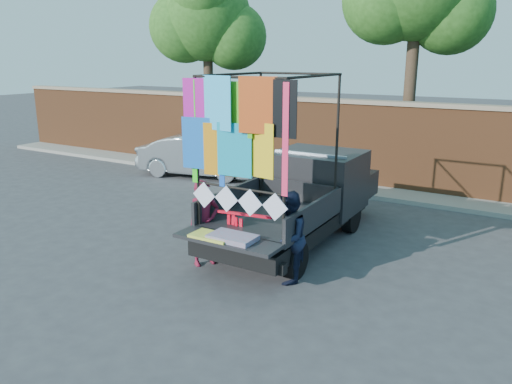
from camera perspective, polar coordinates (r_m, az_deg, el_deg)
The scene contains 9 objects.
ground at distance 9.62m, azimuth -2.37°, elevation -8.26°, with size 90.00×90.00×0.00m, color #38383A.
brick_wall at distance 15.38m, azimuth 12.00°, elevation 5.49°, with size 30.00×0.45×2.61m.
curb at distance 14.99m, azimuth 10.86°, elevation 0.35°, with size 30.00×1.20×0.12m, color gray.
tree_left at distance 19.24m, azimuth -5.72°, elevation 18.94°, with size 4.20×3.30×7.05m.
pickup_truck at distance 11.00m, azimuth 5.78°, elevation -0.35°, with size 2.24×5.61×3.53m.
sedan at distance 16.57m, azimuth -6.44°, elevation 4.11°, with size 1.42×4.08×1.34m, color silver.
woman at distance 9.40m, azimuth -5.93°, elevation -3.54°, with size 0.60×0.39×1.64m, color maroon.
man at distance 8.65m, azimuth 3.72°, elevation -5.21°, with size 0.79×0.62×1.63m, color black.
streamer_bundle at distance 9.01m, azimuth -1.98°, elevation -3.74°, with size 1.04×0.21×0.71m.
Camera 1 is at (4.85, -7.38, 3.82)m, focal length 35.00 mm.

